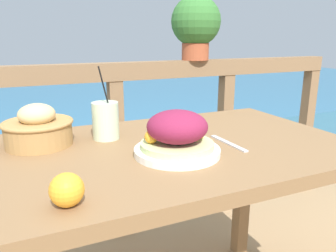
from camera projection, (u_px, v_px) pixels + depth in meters
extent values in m
cube|color=olive|center=(177.00, 150.00, 1.06)|extent=(1.13, 0.71, 0.04)
cube|color=olive|center=(19.00, 239.00, 1.22)|extent=(0.06, 0.06, 0.71)
cube|color=olive|center=(242.00, 189.00, 1.61)|extent=(0.06, 0.06, 0.71)
cube|color=brown|center=(114.00, 72.00, 1.65)|extent=(2.80, 0.08, 0.09)
cube|color=brown|center=(118.00, 160.00, 1.78)|extent=(0.07, 0.07, 0.86)
cube|color=brown|center=(224.00, 144.00, 2.05)|extent=(0.07, 0.07, 0.86)
cube|color=brown|center=(305.00, 131.00, 2.32)|extent=(0.07, 0.07, 0.86)
cube|color=teal|center=(63.00, 111.00, 4.04)|extent=(12.00, 4.00, 0.39)
cylinder|color=white|center=(177.00, 151.00, 0.96)|extent=(0.25, 0.25, 0.02)
cylinder|color=#C6DB8E|center=(177.00, 145.00, 0.95)|extent=(0.21, 0.21, 0.02)
ellipsoid|color=maroon|center=(177.00, 127.00, 0.94)|extent=(0.18, 0.18, 0.09)
sphere|color=#F9A328|center=(199.00, 132.00, 0.98)|extent=(0.04, 0.04, 0.04)
sphere|color=#F9A328|center=(151.00, 137.00, 0.93)|extent=(0.04, 0.04, 0.04)
cylinder|color=beige|center=(106.00, 121.00, 1.10)|extent=(0.09, 0.09, 0.12)
cylinder|color=black|center=(107.00, 99.00, 1.07)|extent=(0.06, 0.03, 0.21)
cylinder|color=#AD7F47|center=(39.00, 133.00, 1.03)|extent=(0.21, 0.21, 0.08)
torus|color=#AD7F47|center=(38.00, 123.00, 1.02)|extent=(0.22, 0.22, 0.01)
ellipsoid|color=#DBB77A|center=(37.00, 114.00, 1.02)|extent=(0.11, 0.11, 0.07)
cylinder|color=#A34C2D|center=(195.00, 52.00, 1.81)|extent=(0.15, 0.15, 0.09)
sphere|color=#336B2D|center=(196.00, 21.00, 1.77)|extent=(0.27, 0.27, 0.27)
cube|color=silver|center=(228.00, 143.00, 1.05)|extent=(0.02, 0.18, 0.00)
sphere|color=#F9A328|center=(67.00, 190.00, 0.66)|extent=(0.07, 0.07, 0.07)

